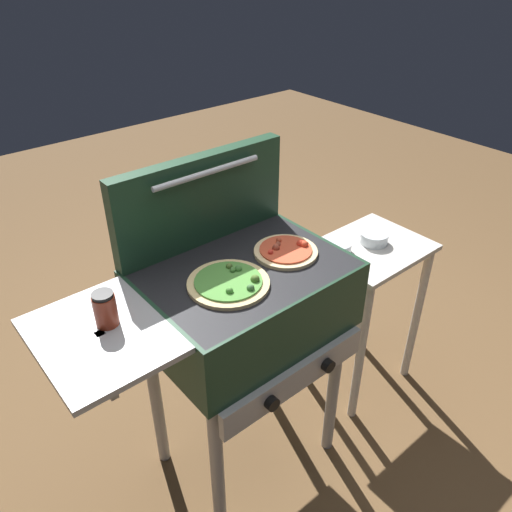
{
  "coord_description": "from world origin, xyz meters",
  "views": [
    {
      "loc": [
        -0.81,
        -1.02,
        1.77
      ],
      "look_at": [
        0.05,
        0.0,
        0.92
      ],
      "focal_mm": 35.43,
      "sensor_mm": 36.0,
      "label": 1
    }
  ],
  "objects_px": {
    "grill": "(242,306)",
    "prep_table": "(366,286)",
    "pizza_pepperoni": "(286,251)",
    "sauce_jar": "(105,309)",
    "pizza_veggie": "(229,283)",
    "topping_bowl_far": "(336,247)",
    "topping_bowl_near": "(374,238)"
  },
  "relations": [
    {
      "from": "grill",
      "to": "prep_table",
      "type": "height_order",
      "value": "grill"
    },
    {
      "from": "pizza_pepperoni",
      "to": "sauce_jar",
      "type": "xyz_separation_m",
      "value": [
        -0.6,
        0.05,
        0.04
      ]
    },
    {
      "from": "pizza_pepperoni",
      "to": "pizza_veggie",
      "type": "distance_m",
      "value": 0.25
    },
    {
      "from": "grill",
      "to": "pizza_pepperoni",
      "type": "relative_size",
      "value": 4.63
    },
    {
      "from": "sauce_jar",
      "to": "prep_table",
      "type": "height_order",
      "value": "sauce_jar"
    },
    {
      "from": "pizza_pepperoni",
      "to": "topping_bowl_far",
      "type": "distance_m",
      "value": 0.41
    },
    {
      "from": "grill",
      "to": "topping_bowl_near",
      "type": "relative_size",
      "value": 8.42
    },
    {
      "from": "grill",
      "to": "prep_table",
      "type": "distance_m",
      "value": 0.72
    },
    {
      "from": "topping_bowl_far",
      "to": "topping_bowl_near",
      "type": "bearing_deg",
      "value": -16.94
    },
    {
      "from": "sauce_jar",
      "to": "prep_table",
      "type": "relative_size",
      "value": 0.14
    },
    {
      "from": "topping_bowl_near",
      "to": "pizza_veggie",
      "type": "bearing_deg",
      "value": -175.51
    },
    {
      "from": "grill",
      "to": "pizza_pepperoni",
      "type": "distance_m",
      "value": 0.23
    },
    {
      "from": "pizza_pepperoni",
      "to": "pizza_veggie",
      "type": "relative_size",
      "value": 0.85
    },
    {
      "from": "pizza_veggie",
      "to": "prep_table",
      "type": "relative_size",
      "value": 0.34
    },
    {
      "from": "grill",
      "to": "pizza_pepperoni",
      "type": "height_order",
      "value": "pizza_pepperoni"
    },
    {
      "from": "pizza_veggie",
      "to": "topping_bowl_near",
      "type": "distance_m",
      "value": 0.79
    },
    {
      "from": "grill",
      "to": "sauce_jar",
      "type": "bearing_deg",
      "value": 176.67
    },
    {
      "from": "pizza_veggie",
      "to": "topping_bowl_far",
      "type": "bearing_deg",
      "value": 10.38
    },
    {
      "from": "sauce_jar",
      "to": "prep_table",
      "type": "bearing_deg",
      "value": -1.07
    },
    {
      "from": "sauce_jar",
      "to": "topping_bowl_near",
      "type": "relative_size",
      "value": 0.88
    },
    {
      "from": "pizza_veggie",
      "to": "pizza_pepperoni",
      "type": "bearing_deg",
      "value": 5.18
    },
    {
      "from": "pizza_pepperoni",
      "to": "topping_bowl_near",
      "type": "height_order",
      "value": "pizza_pepperoni"
    },
    {
      "from": "prep_table",
      "to": "sauce_jar",
      "type": "bearing_deg",
      "value": 178.93
    },
    {
      "from": "pizza_veggie",
      "to": "sauce_jar",
      "type": "height_order",
      "value": "sauce_jar"
    },
    {
      "from": "pizza_pepperoni",
      "to": "topping_bowl_far",
      "type": "xyz_separation_m",
      "value": [
        0.36,
        0.09,
        -0.17
      ]
    },
    {
      "from": "pizza_pepperoni",
      "to": "topping_bowl_near",
      "type": "bearing_deg",
      "value": 4.15
    },
    {
      "from": "sauce_jar",
      "to": "topping_bowl_far",
      "type": "bearing_deg",
      "value": 2.56
    },
    {
      "from": "prep_table",
      "to": "topping_bowl_far",
      "type": "bearing_deg",
      "value": 156.3
    },
    {
      "from": "prep_table",
      "to": "topping_bowl_near",
      "type": "distance_m",
      "value": 0.22
    },
    {
      "from": "prep_table",
      "to": "topping_bowl_far",
      "type": "relative_size",
      "value": 6.14
    },
    {
      "from": "topping_bowl_far",
      "to": "sauce_jar",
      "type": "bearing_deg",
      "value": -177.44
    },
    {
      "from": "topping_bowl_near",
      "to": "topping_bowl_far",
      "type": "relative_size",
      "value": 0.97
    }
  ]
}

